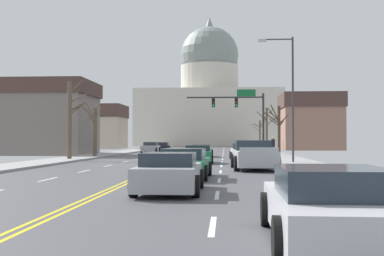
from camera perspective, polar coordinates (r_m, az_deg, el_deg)
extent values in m
cube|color=#49494E|center=(33.82, -2.51, -4.12)|extent=(14.00, 180.00, 0.06)
cube|color=yellow|center=(33.83, -2.72, -4.07)|extent=(0.10, 176.40, 0.00)
cube|color=yellow|center=(33.81, -2.31, -4.07)|extent=(0.10, 176.40, 0.00)
cube|color=silver|center=(9.62, 2.39, -11.17)|extent=(0.12, 2.20, 0.00)
cube|color=silver|center=(14.76, 2.91, -7.69)|extent=(0.12, 2.20, 0.00)
cube|color=silver|center=(19.94, 3.16, -6.02)|extent=(0.12, 2.20, 0.00)
cube|color=silver|center=(25.13, 3.30, -5.04)|extent=(0.12, 2.20, 0.00)
cube|color=silver|center=(30.32, 3.40, -4.39)|extent=(0.12, 2.20, 0.00)
cube|color=silver|center=(35.51, 3.46, -3.93)|extent=(0.12, 2.20, 0.00)
cube|color=silver|center=(40.70, 3.51, -3.59)|extent=(0.12, 2.20, 0.00)
cube|color=silver|center=(45.90, 3.55, -3.33)|extent=(0.12, 2.20, 0.00)
cube|color=silver|center=(51.10, 3.58, -3.12)|extent=(0.12, 2.20, 0.00)
cube|color=silver|center=(56.29, 3.61, -2.95)|extent=(0.12, 2.20, 0.00)
cube|color=silver|center=(61.49, 3.63, -2.80)|extent=(0.12, 2.20, 0.00)
cube|color=silver|center=(66.69, 3.65, -2.68)|extent=(0.12, 2.20, 0.00)
cube|color=silver|center=(71.89, 3.66, -2.58)|extent=(0.12, 2.20, 0.00)
cube|color=silver|center=(77.09, 3.67, -2.49)|extent=(0.12, 2.20, 0.00)
cube|color=silver|center=(82.29, 3.69, -2.41)|extent=(0.12, 2.20, 0.00)
cube|color=silver|center=(87.49, 3.70, -2.35)|extent=(0.12, 2.20, 0.00)
cube|color=silver|center=(92.68, 3.70, -2.29)|extent=(0.12, 2.20, 0.00)
cube|color=silver|center=(97.88, 3.71, -2.23)|extent=(0.12, 2.20, 0.00)
cube|color=silver|center=(21.21, -16.21, -5.69)|extent=(0.12, 2.20, 0.00)
cube|color=silver|center=(26.15, -12.28, -4.86)|extent=(0.12, 2.20, 0.00)
cube|color=silver|center=(31.17, -9.62, -4.29)|extent=(0.12, 2.20, 0.00)
cube|color=silver|center=(36.24, -7.70, -3.87)|extent=(0.12, 2.20, 0.00)
cube|color=silver|center=(41.34, -6.25, -3.55)|extent=(0.12, 2.20, 0.00)
cube|color=silver|center=(46.47, -5.13, -3.30)|extent=(0.12, 2.20, 0.00)
cube|color=silver|center=(51.61, -4.22, -3.10)|extent=(0.12, 2.20, 0.00)
cube|color=silver|center=(56.76, -3.49, -2.93)|extent=(0.12, 2.20, 0.00)
cube|color=silver|center=(61.92, -2.87, -2.79)|extent=(0.12, 2.20, 0.00)
cube|color=silver|center=(67.08, -2.35, -2.68)|extent=(0.12, 2.20, 0.00)
cube|color=silver|center=(72.25, -1.90, -2.58)|extent=(0.12, 2.20, 0.00)
cube|color=silver|center=(77.43, -1.52, -2.49)|extent=(0.12, 2.20, 0.00)
cube|color=silver|center=(82.60, -1.18, -2.41)|extent=(0.12, 2.20, 0.00)
cube|color=silver|center=(87.78, -0.88, -2.34)|extent=(0.12, 2.20, 0.00)
cube|color=silver|center=(92.97, -0.62, -2.28)|extent=(0.12, 2.20, 0.00)
cube|color=silver|center=(98.15, -0.38, -2.23)|extent=(0.12, 2.20, 0.00)
cube|color=gray|center=(33.94, 11.93, -3.92)|extent=(3.00, 180.00, 0.14)
cube|color=gray|center=(35.77, -16.21, -3.76)|extent=(3.00, 180.00, 0.14)
cylinder|color=#28282D|center=(50.80, 8.20, 0.52)|extent=(0.22, 0.22, 6.17)
cylinder|color=#28282D|center=(50.81, 3.80, 3.54)|extent=(7.80, 0.16, 0.16)
cube|color=black|center=(50.78, 5.12, 2.91)|extent=(0.32, 0.28, 0.92)
sphere|color=#330504|center=(50.64, 5.12, 3.24)|extent=(0.22, 0.22, 0.22)
sphere|color=#332B05|center=(50.62, 5.12, 2.92)|extent=(0.22, 0.22, 0.22)
sphere|color=#19CC47|center=(50.60, 5.12, 2.61)|extent=(0.22, 0.22, 0.22)
cube|color=black|center=(50.78, 2.48, 2.91)|extent=(0.32, 0.28, 0.92)
sphere|color=#330504|center=(50.64, 2.47, 3.23)|extent=(0.22, 0.22, 0.22)
sphere|color=#332B05|center=(50.62, 2.47, 2.92)|extent=(0.22, 0.22, 0.22)
sphere|color=#19CC47|center=(50.60, 2.47, 2.60)|extent=(0.22, 0.22, 0.22)
cube|color=#146033|center=(50.91, 6.26, 4.04)|extent=(1.90, 0.06, 0.70)
cylinder|color=#333338|center=(33.42, 11.52, 3.26)|extent=(0.14, 0.14, 8.28)
cylinder|color=#333338|center=(33.85, 9.77, 10.02)|extent=(2.02, 0.09, 0.09)
cube|color=#B2B2AD|center=(33.75, 8.05, 9.92)|extent=(0.56, 0.24, 0.16)
cube|color=beige|center=(117.79, 2.03, 1.07)|extent=(33.27, 19.96, 12.91)
cylinder|color=beige|center=(118.56, 2.02, 5.68)|extent=(13.66, 13.66, 6.18)
sphere|color=gray|center=(119.35, 2.02, 8.31)|extent=(13.80, 13.80, 13.80)
cone|color=gray|center=(120.96, 2.02, 12.09)|extent=(1.80, 1.80, 2.40)
cube|color=#1E7247|center=(45.95, 1.12, -2.77)|extent=(1.81, 4.65, 0.58)
cube|color=#232D38|center=(45.63, 1.10, -2.16)|extent=(1.58, 2.12, 0.41)
cylinder|color=black|center=(47.44, 0.14, -2.88)|extent=(0.22, 0.64, 0.64)
cylinder|color=black|center=(47.35, 2.30, -2.88)|extent=(0.22, 0.64, 0.64)
cylinder|color=black|center=(44.57, -0.12, -2.98)|extent=(0.22, 0.64, 0.64)
cylinder|color=black|center=(44.47, 2.17, -2.99)|extent=(0.22, 0.64, 0.64)
cube|color=silver|center=(40.08, 5.79, -2.90)|extent=(1.83, 4.28, 0.69)
cube|color=#232D38|center=(39.96, 5.79, -2.09)|extent=(1.55, 1.84, 0.45)
cylinder|color=black|center=(41.35, 4.49, -3.11)|extent=(0.24, 0.65, 0.64)
cylinder|color=black|center=(41.45, 6.86, -3.10)|extent=(0.24, 0.65, 0.64)
cylinder|color=black|center=(38.73, 4.64, -3.24)|extent=(0.24, 0.65, 0.64)
cylinder|color=black|center=(38.84, 7.17, -3.23)|extent=(0.24, 0.65, 0.64)
cube|color=#1E7247|center=(34.12, 0.69, -3.21)|extent=(2.00, 4.41, 0.68)
cube|color=#232D38|center=(33.83, 0.68, -2.31)|extent=(1.70, 2.13, 0.39)
cylinder|color=black|center=(35.51, -0.76, -3.42)|extent=(0.24, 0.65, 0.64)
cylinder|color=black|center=(35.47, 2.22, -3.42)|extent=(0.24, 0.65, 0.64)
cylinder|color=black|center=(32.82, -0.97, -3.60)|extent=(0.24, 0.65, 0.64)
cylinder|color=black|center=(32.78, 2.26, -3.60)|extent=(0.24, 0.65, 0.64)
cube|color=#ADB2B7|center=(27.19, 7.14, -3.44)|extent=(2.28, 5.55, 0.80)
cube|color=#1E2833|center=(27.93, 6.99, -1.99)|extent=(1.97, 1.93, 0.56)
cube|color=#ADB2B7|center=(24.51, 7.73, -2.48)|extent=(1.91, 0.17, 0.22)
cylinder|color=black|center=(28.76, 4.77, -3.77)|extent=(0.31, 0.81, 0.80)
cylinder|color=black|center=(28.94, 8.87, -3.74)|extent=(0.31, 0.81, 0.80)
cylinder|color=black|center=(25.48, 5.17, -4.09)|extent=(0.31, 0.81, 0.80)
cylinder|color=black|center=(25.69, 9.79, -4.05)|extent=(0.31, 0.81, 0.80)
cube|color=#1E7247|center=(20.97, -0.84, -4.47)|extent=(2.01, 4.64, 0.65)
cube|color=#232D38|center=(20.58, -0.95, -2.99)|extent=(1.72, 2.33, 0.45)
cylinder|color=black|center=(22.51, -2.83, -4.67)|extent=(0.24, 0.65, 0.64)
cylinder|color=black|center=(22.31, 1.98, -4.70)|extent=(0.24, 0.65, 0.64)
cylinder|color=black|center=(19.70, -4.02, -5.15)|extent=(0.24, 0.65, 0.64)
cylinder|color=black|center=(19.48, 1.47, -5.20)|extent=(0.24, 0.65, 0.64)
cube|color=#9EA3A8|center=(15.47, -2.59, -5.55)|extent=(1.80, 4.30, 0.68)
cube|color=#232D38|center=(15.21, -2.68, -3.59)|extent=(1.57, 1.99, 0.39)
cylinder|color=black|center=(16.91, -5.11, -5.79)|extent=(0.22, 0.64, 0.64)
cylinder|color=black|center=(16.74, 0.96, -5.85)|extent=(0.22, 0.64, 0.64)
cylinder|color=black|center=(14.29, -6.74, -6.62)|extent=(0.22, 0.64, 0.64)
cylinder|color=black|center=(14.09, 0.44, -6.71)|extent=(0.22, 0.64, 0.64)
cube|color=silver|center=(8.35, 15.57, -9.43)|extent=(1.90, 4.69, 0.61)
cube|color=#232D38|center=(8.11, 15.79, -5.93)|extent=(1.64, 2.28, 0.44)
cylinder|color=black|center=(9.68, 8.59, -9.19)|extent=(0.23, 0.64, 0.64)
cylinder|color=black|center=(9.96, 19.23, -8.91)|extent=(0.23, 0.64, 0.64)
cylinder|color=black|center=(6.84, 10.18, -12.52)|extent=(0.23, 0.64, 0.64)
cube|color=#9EA3A8|center=(60.49, -4.78, -2.35)|extent=(1.79, 4.31, 0.70)
cube|color=#232D38|center=(60.60, -4.76, -1.82)|extent=(1.54, 1.95, 0.42)
cylinder|color=black|center=(59.05, -4.17, -2.56)|extent=(0.23, 0.64, 0.64)
cylinder|color=black|center=(59.35, -5.81, -2.55)|extent=(0.23, 0.64, 0.64)
cylinder|color=black|center=(61.67, -3.78, -2.50)|extent=(0.23, 0.64, 0.64)
cylinder|color=black|center=(61.95, -5.35, -2.50)|extent=(0.23, 0.64, 0.64)
cube|color=black|center=(69.34, -3.44, -2.24)|extent=(1.89, 4.35, 0.63)
cube|color=#232D38|center=(69.47, -3.43, -1.81)|extent=(1.62, 2.01, 0.40)
cylinder|color=black|center=(67.93, -2.81, -2.39)|extent=(0.24, 0.65, 0.64)
cylinder|color=black|center=(68.12, -4.31, -2.39)|extent=(0.24, 0.65, 0.64)
cylinder|color=black|center=(70.59, -2.61, -2.35)|extent=(0.24, 0.65, 0.64)
cylinder|color=black|center=(70.77, -4.05, -2.34)|extent=(0.24, 0.65, 0.64)
cube|color=#B2A38E|center=(85.62, -10.75, -0.59)|extent=(8.61, 8.19, 5.26)
cube|color=#47332D|center=(85.74, -10.74, 1.88)|extent=(8.95, 8.52, 2.16)
cube|color=slate|center=(55.03, -18.49, 0.29)|extent=(13.58, 8.28, 6.17)
cube|color=#47332D|center=(55.27, -18.46, 4.28)|extent=(14.12, 8.61, 1.53)
cube|color=#8C6656|center=(76.48, 13.44, -0.13)|extent=(8.49, 9.24, 6.25)
cube|color=#47332D|center=(76.67, 13.43, 3.01)|extent=(8.83, 9.61, 2.13)
cylinder|color=#423328|center=(47.66, 9.98, -0.28)|extent=(0.28, 0.28, 4.64)
cylinder|color=#423328|center=(47.39, 9.44, 1.35)|extent=(1.04, 0.64, 0.89)
cylinder|color=#423328|center=(47.88, 9.43, 0.65)|extent=(0.95, 0.59, 0.77)
cylinder|color=#423328|center=(47.29, 10.23, 0.46)|extent=(0.43, 0.90, 0.65)
cylinder|color=#423328|center=(47.64, 10.51, 0.98)|extent=(0.97, 0.32, 1.03)
cylinder|color=#423328|center=(48.08, 9.51, 1.70)|extent=(0.84, 0.96, 1.68)
cylinder|color=#423328|center=(47.95, 9.34, 1.47)|extent=(1.09, 0.68, 1.45)
cylinder|color=#423328|center=(47.39, 9.13, 1.17)|extent=(1.55, 0.58, 1.13)
cylinder|color=brown|center=(39.32, -13.90, 0.91)|extent=(0.34, 0.34, 5.97)
cylinder|color=brown|center=(39.61, -13.07, 2.44)|extent=(1.01, 0.85, 0.72)
cylinder|color=brown|center=(39.60, -13.18, 4.66)|extent=(0.96, 0.58, 1.00)
cylinder|color=brown|center=(39.71, -13.06, 2.34)|extent=(1.00, 1.08, 0.77)
cylinder|color=brown|center=(39.56, -13.33, 1.94)|extent=(0.73, 0.75, 0.69)
cylinder|color=brown|center=(39.42, -12.96, 3.37)|extent=(1.31, 0.51, 0.73)
cylinder|color=brown|center=(75.41, 7.81, -0.77)|extent=(0.28, 0.28, 4.30)
cylinder|color=brown|center=(75.48, 7.48, 0.28)|extent=(0.94, 0.29, 0.66)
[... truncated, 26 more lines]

